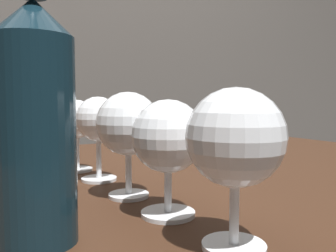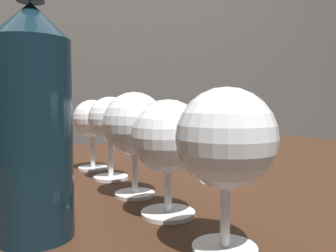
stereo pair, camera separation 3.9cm
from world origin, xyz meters
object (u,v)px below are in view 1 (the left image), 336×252
(wine_glass_rose, at_px, (76,121))
(wine_glass_white, at_px, (128,125))
(wine_glass_merlot, at_px, (168,139))
(wine_glass_chardonnay, at_px, (235,140))
(wine_glass_port, at_px, (98,121))
(wine_bottle, at_px, (36,115))

(wine_glass_rose, bearing_deg, wine_glass_white, -84.13)
(wine_glass_merlot, height_order, wine_glass_white, wine_glass_white)
(wine_glass_chardonnay, bearing_deg, wine_glass_rose, 96.09)
(wine_glass_chardonnay, relative_size, wine_glass_port, 1.03)
(wine_glass_merlot, distance_m, wine_glass_white, 0.10)
(wine_glass_chardonnay, xyz_separation_m, wine_glass_rose, (-0.05, 0.42, -0.00))
(wine_glass_chardonnay, height_order, wine_glass_white, same)
(wine_glass_white, distance_m, wine_glass_port, 0.12)
(wine_glass_rose, bearing_deg, wine_glass_port, -81.65)
(wine_glass_chardonnay, distance_m, wine_glass_white, 0.21)
(wine_glass_white, xyz_separation_m, wine_glass_port, (-0.01, 0.12, -0.00))
(wine_bottle, bearing_deg, wine_glass_merlot, 4.11)
(wine_glass_white, bearing_deg, wine_glass_port, 93.80)
(wine_glass_rose, bearing_deg, wine_glass_chardonnay, -83.91)
(wine_glass_chardonnay, height_order, wine_glass_rose, wine_glass_chardonnay)
(wine_glass_chardonnay, xyz_separation_m, wine_glass_white, (-0.02, 0.20, 0.00))
(wine_glass_white, height_order, wine_glass_port, wine_glass_white)
(wine_glass_merlot, xyz_separation_m, wine_glass_white, (-0.01, 0.10, 0.01))
(wine_glass_merlot, xyz_separation_m, wine_bottle, (-0.15, -0.01, 0.03))
(wine_bottle, bearing_deg, wine_glass_white, 38.55)
(wine_glass_white, bearing_deg, wine_glass_merlot, -82.77)
(wine_glass_merlot, relative_size, wine_glass_rose, 0.99)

